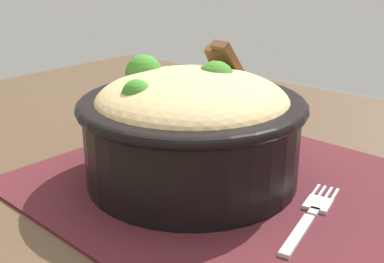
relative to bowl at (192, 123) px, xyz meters
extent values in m
cube|color=#4C3826|center=(0.03, 0.01, -0.08)|extent=(1.17, 0.81, 0.04)
cylinder|color=#412F20|center=(-0.49, 0.36, -0.44)|extent=(0.04, 0.04, 0.67)
cube|color=#47191E|center=(0.05, 0.01, -0.06)|extent=(0.41, 0.35, 0.00)
cylinder|color=black|center=(0.00, 0.00, -0.02)|extent=(0.21, 0.21, 0.08)
torus|color=black|center=(0.00, 0.00, 0.02)|extent=(0.22, 0.22, 0.01)
ellipsoid|color=tan|center=(0.00, 0.00, 0.02)|extent=(0.22, 0.22, 0.06)
sphere|color=#377B23|center=(0.01, 0.02, 0.04)|extent=(0.04, 0.04, 0.04)
sphere|color=#377B23|center=(-0.06, 0.00, 0.04)|extent=(0.04, 0.04, 0.04)
sphere|color=#377B23|center=(-0.01, -0.06, 0.04)|extent=(0.03, 0.03, 0.03)
cylinder|color=orange|center=(-0.03, 0.01, 0.04)|extent=(0.04, 0.03, 0.01)
cylinder|color=orange|center=(0.01, -0.01, 0.04)|extent=(0.04, 0.02, 0.01)
cube|color=brown|center=(0.00, 0.05, 0.05)|extent=(0.02, 0.04, 0.05)
cube|color=brown|center=(-0.01, 0.05, 0.05)|extent=(0.02, 0.04, 0.04)
cube|color=#BCBCBC|center=(0.14, -0.03, -0.06)|extent=(0.02, 0.07, 0.00)
cube|color=#BCBCBC|center=(0.13, 0.01, -0.06)|extent=(0.01, 0.01, 0.00)
cube|color=#BCBCBC|center=(0.12, 0.03, -0.06)|extent=(0.03, 0.03, 0.00)
cube|color=#BCBCBC|center=(0.13, 0.05, -0.06)|extent=(0.01, 0.02, 0.00)
cube|color=#BCBCBC|center=(0.12, 0.05, -0.06)|extent=(0.01, 0.02, 0.00)
cube|color=#BCBCBC|center=(0.12, 0.05, -0.06)|extent=(0.01, 0.02, 0.00)
cube|color=#BCBCBC|center=(0.11, 0.05, -0.06)|extent=(0.01, 0.02, 0.00)
camera|label=1|loc=(0.28, -0.33, 0.15)|focal=44.16mm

